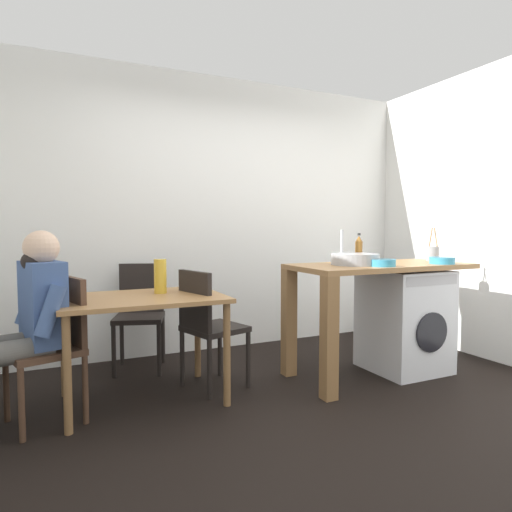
# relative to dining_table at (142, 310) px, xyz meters

# --- Properties ---
(ground_plane) EXTENTS (5.46, 5.46, 0.00)m
(ground_plane) POSITION_rel_dining_table_xyz_m (0.97, -0.62, -0.64)
(ground_plane) COLOR black
(wall_back) EXTENTS (4.60, 0.10, 2.70)m
(wall_back) POSITION_rel_dining_table_xyz_m (0.97, 1.13, 0.71)
(wall_back) COLOR white
(wall_back) RESTS_ON ground_plane
(dining_table) EXTENTS (1.10, 0.76, 0.74)m
(dining_table) POSITION_rel_dining_table_xyz_m (0.00, 0.00, 0.00)
(dining_table) COLOR #9E7042
(dining_table) RESTS_ON ground_plane
(chair_person_seat) EXTENTS (0.50, 0.50, 0.90)m
(chair_person_seat) POSITION_rel_dining_table_xyz_m (-0.55, -0.08, -0.14)
(chair_person_seat) COLOR #4C3323
(chair_person_seat) RESTS_ON ground_plane
(chair_opposite) EXTENTS (0.50, 0.50, 0.90)m
(chair_opposite) POSITION_rel_dining_table_xyz_m (0.48, 0.03, -0.14)
(chair_opposite) COLOR black
(chair_opposite) RESTS_ON ground_plane
(chair_spare_by_wall) EXTENTS (0.50, 0.50, 0.90)m
(chair_spare_by_wall) POSITION_rel_dining_table_xyz_m (0.12, 0.77, -0.14)
(chair_spare_by_wall) COLOR black
(chair_spare_by_wall) RESTS_ON ground_plane
(seated_person) EXTENTS (0.55, 0.54, 1.20)m
(seated_person) POSITION_rel_dining_table_xyz_m (-0.70, -0.12, 0.03)
(seated_person) COLOR #595651
(seated_person) RESTS_ON ground_plane
(kitchen_counter) EXTENTS (1.50, 0.68, 0.92)m
(kitchen_counter) POSITION_rel_dining_table_xyz_m (1.68, -0.24, 0.12)
(kitchen_counter) COLOR #9E7042
(kitchen_counter) RESTS_ON ground_plane
(washing_machine) EXTENTS (0.60, 0.61, 0.86)m
(washing_machine) POSITION_rel_dining_table_xyz_m (2.16, -0.24, -0.21)
(washing_machine) COLOR silver
(washing_machine) RESTS_ON ground_plane
(sink_basin) EXTENTS (0.38, 0.38, 0.09)m
(sink_basin) POSITION_rel_dining_table_xyz_m (1.63, -0.24, 0.32)
(sink_basin) COLOR #9EA0A5
(sink_basin) RESTS_ON kitchen_counter
(tap) EXTENTS (0.02, 0.02, 0.28)m
(tap) POSITION_rel_dining_table_xyz_m (1.63, -0.06, 0.42)
(tap) COLOR #B2B2B7
(tap) RESTS_ON kitchen_counter
(bottle_tall_green) EXTENTS (0.06, 0.06, 0.25)m
(bottle_tall_green) POSITION_rel_dining_table_xyz_m (1.80, -0.07, 0.39)
(bottle_tall_green) COLOR brown
(bottle_tall_green) RESTS_ON kitchen_counter
(mixing_bowl) EXTENTS (0.20, 0.20, 0.05)m
(mixing_bowl) POSITION_rel_dining_table_xyz_m (1.74, -0.44, 0.31)
(mixing_bowl) COLOR teal
(mixing_bowl) RESTS_ON kitchen_counter
(utensil_crock) EXTENTS (0.11, 0.11, 0.30)m
(utensil_crock) POSITION_rel_dining_table_xyz_m (2.53, -0.19, 0.35)
(utensil_crock) COLOR gray
(utensil_crock) RESTS_ON kitchen_counter
(colander) EXTENTS (0.20, 0.20, 0.06)m
(colander) POSITION_rel_dining_table_xyz_m (2.35, -0.46, 0.31)
(colander) COLOR teal
(colander) RESTS_ON kitchen_counter
(vase) EXTENTS (0.09, 0.09, 0.25)m
(vase) POSITION_rel_dining_table_xyz_m (0.15, 0.10, 0.22)
(vase) COLOR gold
(vase) RESTS_ON dining_table
(scissors) EXTENTS (0.15, 0.06, 0.01)m
(scissors) POSITION_rel_dining_table_xyz_m (1.85, -0.34, 0.28)
(scissors) COLOR #B2B2B7
(scissors) RESTS_ON kitchen_counter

